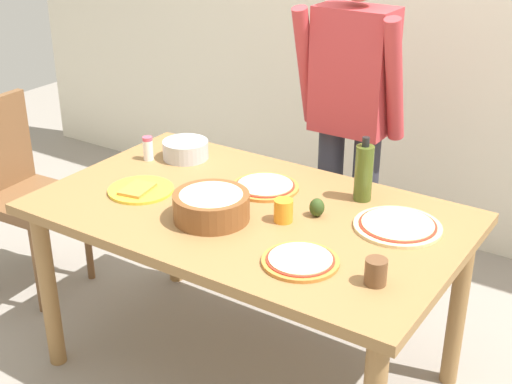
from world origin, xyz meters
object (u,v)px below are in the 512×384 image
at_px(dining_table, 249,230).
at_px(olive_oil_bottle, 364,172).
at_px(cup_orange, 283,211).
at_px(salt_shaker, 148,148).
at_px(plate_with_slice, 140,190).
at_px(avocado, 317,207).
at_px(chair_wooden_left, 19,184).
at_px(popcorn_bowl, 211,204).
at_px(pizza_raw_on_board, 398,226).
at_px(person_cook, 351,112).
at_px(pizza_second_cooked, 265,186).
at_px(pizza_cooked_on_tray, 300,261).
at_px(cup_small_brown, 376,272).
at_px(mixing_bowl_steel, 186,150).

bearing_deg(dining_table, olive_oil_bottle, 44.02).
height_order(cup_orange, salt_shaker, salt_shaker).
height_order(plate_with_slice, avocado, avocado).
height_order(chair_wooden_left, popcorn_bowl, chair_wooden_left).
height_order(dining_table, pizza_raw_on_board, pizza_raw_on_board).
xyz_separation_m(person_cook, avocado, (0.20, -0.67, -0.14)).
bearing_deg(salt_shaker, pizza_second_cooked, 2.44).
xyz_separation_m(dining_table, pizza_second_cooked, (-0.05, 0.19, 0.10)).
height_order(chair_wooden_left, pizza_second_cooked, chair_wooden_left).
relative_size(person_cook, pizza_cooked_on_tray, 6.34).
bearing_deg(dining_table, chair_wooden_left, -179.10).
bearing_deg(avocado, cup_orange, -127.98).
bearing_deg(olive_oil_bottle, pizza_second_cooked, -161.71).
relative_size(plate_with_slice, salt_shaker, 2.45).
xyz_separation_m(pizza_cooked_on_tray, cup_small_brown, (0.26, 0.02, 0.03)).
distance_m(mixing_bowl_steel, salt_shaker, 0.16).
height_order(dining_table, cup_orange, cup_orange).
bearing_deg(avocado, plate_with_slice, -163.92).
relative_size(plate_with_slice, mixing_bowl_steel, 1.30).
relative_size(pizza_cooked_on_tray, pizza_second_cooked, 0.94).
bearing_deg(chair_wooden_left, mixing_bowl_steel, 19.61).
bearing_deg(cup_small_brown, chair_wooden_left, 174.15).
height_order(pizza_cooked_on_tray, salt_shaker, salt_shaker).
xyz_separation_m(plate_with_slice, cup_small_brown, (1.06, -0.11, 0.03)).
bearing_deg(cup_orange, olive_oil_bottle, 63.95).
relative_size(person_cook, cup_orange, 19.06).
bearing_deg(avocado, person_cook, 106.86).
bearing_deg(olive_oil_bottle, person_cook, 122.10).
bearing_deg(olive_oil_bottle, avocado, -109.38).
bearing_deg(salt_shaker, avocado, -4.82).
xyz_separation_m(pizza_second_cooked, mixing_bowl_steel, (-0.47, 0.08, 0.03)).
bearing_deg(pizza_second_cooked, person_cook, 81.22).
xyz_separation_m(pizza_second_cooked, salt_shaker, (-0.59, -0.03, 0.04)).
relative_size(plate_with_slice, avocado, 3.71).
bearing_deg(person_cook, salt_shaker, -138.84).
bearing_deg(person_cook, chair_wooden_left, -150.29).
distance_m(chair_wooden_left, avocado, 1.59).
relative_size(dining_table, avocado, 22.86).
xyz_separation_m(chair_wooden_left, mixing_bowl_steel, (0.81, 0.29, 0.26)).
bearing_deg(plate_with_slice, pizza_cooked_on_tray, -9.12).
xyz_separation_m(popcorn_bowl, mixing_bowl_steel, (-0.45, 0.41, -0.02)).
bearing_deg(pizza_second_cooked, cup_small_brown, -31.46).
distance_m(chair_wooden_left, salt_shaker, 0.76).
distance_m(dining_table, mixing_bowl_steel, 0.59).
xyz_separation_m(person_cook, chair_wooden_left, (-1.36, -0.78, -0.40)).
height_order(cup_orange, avocado, cup_orange).
distance_m(plate_with_slice, mixing_bowl_steel, 0.38).
bearing_deg(pizza_cooked_on_tray, chair_wooden_left, 172.62).
bearing_deg(popcorn_bowl, pizza_cooked_on_tray, -12.45).
distance_m(dining_table, pizza_cooked_on_tray, 0.45).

